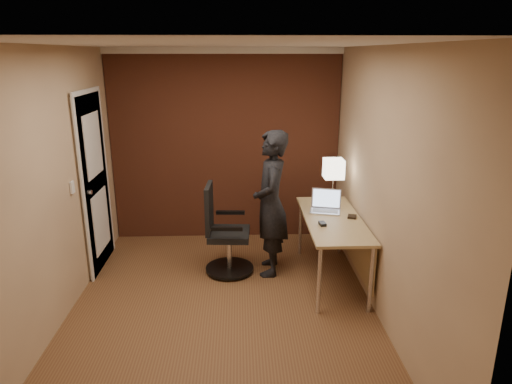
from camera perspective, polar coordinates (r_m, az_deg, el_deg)
The scene contains 8 objects.
room at distance 5.62m, azimuth -6.77°, elevation 5.99°, with size 4.00×4.00×4.00m.
desk at distance 5.04m, azimuth 10.32°, elevation -4.56°, with size 0.60×1.50×0.73m.
desk_lamp at distance 5.33m, azimuth 9.67°, elevation 2.82°, with size 0.22×0.22×0.54m.
laptop at distance 5.19m, azimuth 8.70°, elevation -1.60°, with size 0.38×0.33×0.23m.
mouse at distance 4.75m, azimuth 8.30°, elevation -3.96°, with size 0.06×0.10×0.03m, color black.
wallet at distance 5.03m, azimuth 11.92°, elevation -3.03°, with size 0.09×0.11×0.02m, color black.
office_chair at distance 5.20m, azimuth -4.10°, elevation -5.41°, with size 0.55×0.58×1.02m.
person at distance 5.08m, azimuth 1.85°, elevation -1.47°, with size 0.60×0.39×1.65m, color black.
Camera 1 is at (0.18, -3.96, 2.43)m, focal length 32.00 mm.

